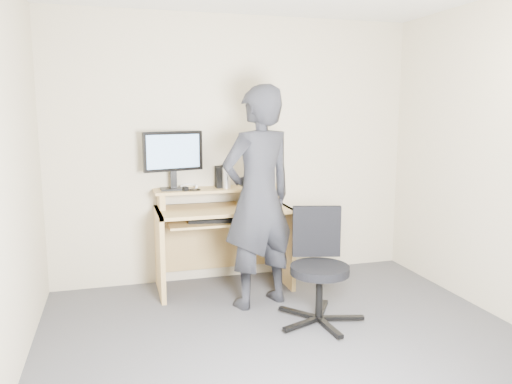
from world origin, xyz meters
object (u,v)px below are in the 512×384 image
office_chair (318,262)px  person (259,198)px  desk (222,228)px  monitor (173,155)px

office_chair → person: (-0.36, 0.43, 0.45)m
desk → monitor: 0.80m
person → monitor: bearing=-64.5°
desk → office_chair: size_ratio=1.40×
desk → person: 0.70m
office_chair → monitor: bearing=146.7°
person → office_chair: bearing=111.8°
office_chair → person: 0.71m
monitor → office_chair: monitor is taller
office_chair → person: size_ratio=0.47×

